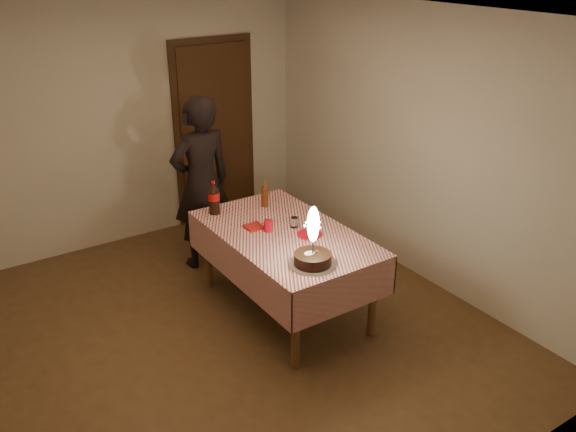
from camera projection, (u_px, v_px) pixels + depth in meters
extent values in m
cube|color=brown|center=(236.00, 329.00, 5.27)|extent=(4.00, 4.50, 0.01)
cube|color=beige|center=(128.00, 124.00, 6.44)|extent=(4.00, 0.04, 2.60)
cube|color=beige|center=(448.00, 330.00, 3.03)|extent=(4.00, 0.04, 2.60)
cube|color=beige|center=(417.00, 146.00, 5.75)|extent=(0.04, 4.50, 2.60)
cube|color=silver|center=(223.00, 15.00, 4.20)|extent=(4.00, 4.50, 0.04)
cube|color=#472814|center=(215.00, 135.00, 7.04)|extent=(0.85, 0.05, 2.05)
sphere|color=#B28C33|center=(192.00, 143.00, 6.85)|extent=(0.06, 0.06, 0.06)
cube|color=brown|center=(285.00, 235.00, 5.26)|extent=(0.90, 1.60, 0.04)
cylinder|color=brown|center=(295.00, 328.00, 4.66)|extent=(0.07, 0.07, 0.73)
cylinder|color=brown|center=(373.00, 298.00, 5.05)|extent=(0.07, 0.07, 0.73)
cylinder|color=brown|center=(208.00, 253.00, 5.78)|extent=(0.07, 0.07, 0.73)
cylinder|color=brown|center=(277.00, 233.00, 6.18)|extent=(0.07, 0.07, 0.73)
cube|color=silver|center=(285.00, 233.00, 5.25)|extent=(1.02, 1.72, 0.01)
cube|color=silver|center=(346.00, 294.00, 4.67)|extent=(1.02, 0.01, 0.34)
cube|color=silver|center=(237.00, 217.00, 5.97)|extent=(1.02, 0.01, 0.34)
cube|color=silver|center=(234.00, 266.00, 5.07)|extent=(0.01, 1.72, 0.34)
cube|color=silver|center=(331.00, 237.00, 5.58)|extent=(0.01, 1.72, 0.34)
cylinder|color=white|center=(313.00, 264.00, 4.72)|extent=(0.37, 0.37, 0.01)
cylinder|color=black|center=(313.00, 259.00, 4.70)|extent=(0.29, 0.29, 0.09)
cylinder|color=white|center=(309.00, 253.00, 4.68)|extent=(0.07, 0.07, 0.00)
sphere|color=red|center=(317.00, 251.00, 4.69)|extent=(0.02, 0.02, 0.02)
cube|color=#19721E|center=(319.00, 253.00, 4.69)|extent=(0.02, 0.01, 0.00)
cube|color=#19721E|center=(317.00, 254.00, 4.68)|extent=(0.01, 0.02, 0.00)
cylinder|color=#262628|center=(313.00, 247.00, 4.66)|extent=(0.01, 0.01, 0.12)
ellipsoid|color=#FFF2BF|center=(313.00, 224.00, 4.58)|extent=(0.09, 0.09, 0.29)
sphere|color=white|center=(313.00, 237.00, 4.63)|extent=(0.04, 0.04, 0.04)
cylinder|color=red|center=(310.00, 234.00, 5.20)|extent=(0.22, 0.22, 0.01)
cylinder|color=red|center=(268.00, 226.00, 5.25)|extent=(0.08, 0.08, 0.10)
cylinder|color=silver|center=(295.00, 222.00, 5.32)|extent=(0.07, 0.07, 0.09)
cube|color=#A51812|center=(254.00, 227.00, 5.32)|extent=(0.15, 0.15, 0.02)
cylinder|color=black|center=(214.00, 202.00, 5.56)|extent=(0.10, 0.10, 0.22)
cylinder|color=red|center=(214.00, 196.00, 5.54)|extent=(0.10, 0.10, 0.07)
cone|color=black|center=(213.00, 187.00, 5.50)|extent=(0.10, 0.10, 0.08)
cylinder|color=red|center=(213.00, 182.00, 5.48)|extent=(0.03, 0.03, 0.02)
cylinder|color=#56250E|center=(265.00, 197.00, 5.72)|extent=(0.06, 0.06, 0.18)
cone|color=#56250E|center=(265.00, 185.00, 5.68)|extent=(0.06, 0.06, 0.06)
cylinder|color=olive|center=(265.00, 182.00, 5.66)|extent=(0.02, 0.02, 0.02)
imported|color=black|center=(201.00, 183.00, 6.02)|extent=(0.66, 0.45, 1.76)
cube|color=black|center=(191.00, 119.00, 5.86)|extent=(0.13, 0.10, 0.10)
cylinder|color=black|center=(187.00, 117.00, 5.92)|extent=(0.08, 0.08, 0.08)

